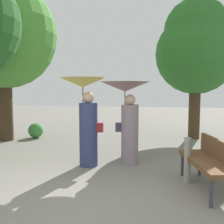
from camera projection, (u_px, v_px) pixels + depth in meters
ground_plane at (84, 209)px, 3.64m from camera, size 40.00×40.00×0.00m
person_left at (86, 109)px, 5.58m from camera, size 0.99×0.99×1.92m
person_right at (127, 107)px, 5.69m from camera, size 1.08×1.08×1.83m
park_bench at (210, 159)px, 4.32m from camera, size 0.77×1.57×0.83m
tree_near_left at (2, 26)px, 8.12m from camera, size 3.37×3.37×5.60m
tree_near_right at (196, 47)px, 8.55m from camera, size 2.66×2.66×4.64m
bush_path_left at (36, 130)px, 8.84m from camera, size 0.50×0.50×0.50m
path_marker_post at (187, 160)px, 4.62m from camera, size 0.12×0.12×0.82m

